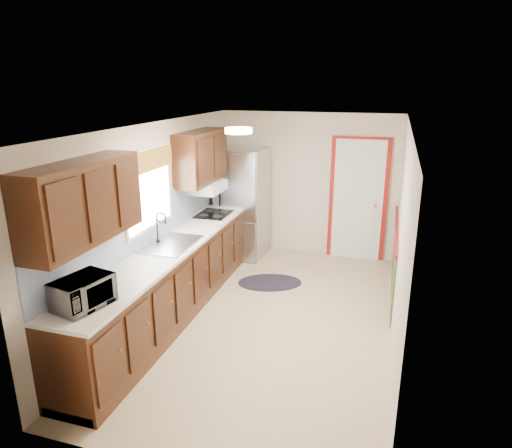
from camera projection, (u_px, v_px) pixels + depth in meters
The scene contains 8 objects.
room_shell at pixel (269, 229), 5.42m from camera, with size 3.20×5.20×2.52m.
kitchen_run at pixel (166, 257), 5.62m from camera, with size 0.63×4.00×2.20m.
back_wall_trim at pixel (365, 212), 7.26m from camera, with size 1.12×2.30×2.08m.
ceiling_fixture at pixel (239, 131), 4.98m from camera, with size 0.30×0.30×0.06m, color #FFD88C.
microwave at pixel (82, 289), 4.05m from camera, with size 0.50×0.28×0.34m, color white.
refrigerator at pixel (242, 203), 7.66m from camera, with size 0.79×0.78×1.83m.
rug at pixel (270, 282), 6.80m from camera, with size 0.95×0.61×0.01m, color black.
cooktop at pixel (214, 214), 6.91m from camera, with size 0.46×0.55×0.02m, color black.
Camera 1 is at (1.34, -4.98, 2.88)m, focal length 32.00 mm.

